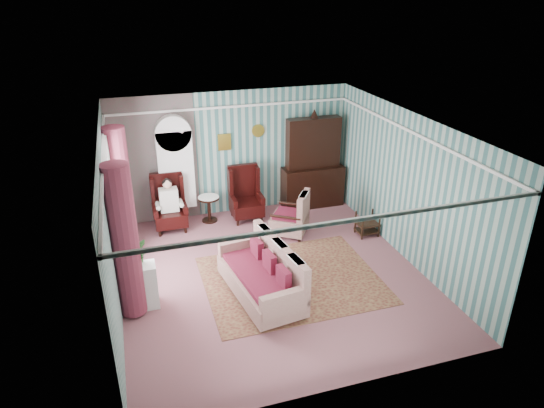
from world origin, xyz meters
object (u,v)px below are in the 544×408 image
object	(u,v)px
wingback_left	(169,204)
nest_table	(367,224)
bookcase	(177,175)
sofa	(260,274)
dresser_hutch	(313,160)
plant_stand	(141,286)
wingback_right	(246,194)
round_side_table	(209,209)
seated_woman	(169,205)
coffee_table	(243,262)
floral_armchair	(289,214)

from	to	relation	value
wingback_left	nest_table	bearing A→B (deg)	-20.85
bookcase	sofa	xyz separation A→B (m)	(0.95, -3.47, -0.66)
dresser_hutch	plant_stand	size ratio (longest dim) A/B	2.95
wingback_right	round_side_table	bearing A→B (deg)	169.99
dresser_hutch	wingback_right	bearing A→B (deg)	-171.23
dresser_hutch	seated_woman	xyz separation A→B (m)	(-3.50, -0.27, -0.59)
plant_stand	nest_table	bearing A→B (deg)	13.84
wingback_left	round_side_table	distance (m)	0.97
bookcase	nest_table	bearing A→B (deg)	-26.92
dresser_hutch	plant_stand	world-z (taller)	dresser_hutch
wingback_right	seated_woman	bearing A→B (deg)	180.00
wingback_right	seated_woman	xyz separation A→B (m)	(-1.75, 0.00, -0.04)
dresser_hutch	plant_stand	xyz separation A→B (m)	(-4.30, -3.02, -0.78)
dresser_hutch	coffee_table	distance (m)	3.53
wingback_right	sofa	distance (m)	3.13
round_side_table	plant_stand	size ratio (longest dim) A/B	0.75
plant_stand	sofa	distance (m)	2.03
dresser_hutch	seated_woman	world-z (taller)	dresser_hutch
dresser_hutch	plant_stand	distance (m)	5.31
round_side_table	sofa	bearing A→B (deg)	-84.69
seated_woman	round_side_table	distance (m)	0.96
wingback_left	dresser_hutch	bearing A→B (deg)	4.41
seated_woman	floral_armchair	xyz separation A→B (m)	(2.46, -1.00, -0.12)
round_side_table	sofa	distance (m)	3.25
wingback_right	coffee_table	xyz separation A→B (m)	(-0.62, -2.15, -0.44)
round_side_table	seated_woman	bearing A→B (deg)	-170.54
sofa	nest_table	bearing A→B (deg)	-70.04
sofa	coffee_table	distance (m)	0.97
dresser_hutch	seated_woman	size ratio (longest dim) A/B	2.00
bookcase	seated_woman	world-z (taller)	bookcase
dresser_hutch	plant_stand	bearing A→B (deg)	-144.92
dresser_hutch	nest_table	bearing A→B (deg)	-72.61
wingback_right	coffee_table	size ratio (longest dim) A/B	1.49
bookcase	wingback_left	distance (m)	0.68
sofa	floral_armchair	bearing A→B (deg)	-39.29
bookcase	wingback_left	world-z (taller)	bookcase
seated_woman	floral_armchair	world-z (taller)	seated_woman
coffee_table	bookcase	bearing A→B (deg)	109.05
wingback_right	floral_armchair	bearing A→B (deg)	-54.64
bookcase	sofa	world-z (taller)	bookcase
coffee_table	sofa	bearing A→B (deg)	-85.52
dresser_hutch	coffee_table	xyz separation A→B (m)	(-2.37, -2.42, -0.99)
round_side_table	plant_stand	distance (m)	3.36
bookcase	wingback_left	xyz separation A→B (m)	(-0.25, -0.39, -0.50)
seated_woman	nest_table	bearing A→B (deg)	-20.85
nest_table	sofa	distance (m)	3.26
wingback_left	nest_table	world-z (taller)	wingback_left
floral_armchair	coffee_table	bearing A→B (deg)	164.65
floral_armchair	seated_woman	bearing A→B (deg)	101.73
wingback_left	sofa	world-z (taller)	wingback_left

